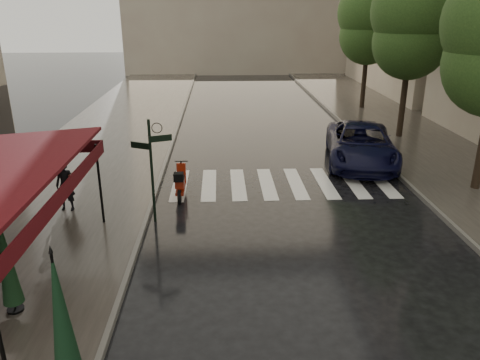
{
  "coord_description": "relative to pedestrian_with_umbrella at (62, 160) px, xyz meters",
  "views": [
    {
      "loc": [
        0.77,
        -9.77,
        5.99
      ],
      "look_at": [
        1.32,
        2.64,
        1.4
      ],
      "focal_mm": 35.0,
      "sensor_mm": 36.0,
      "label": 1
    }
  ],
  "objects": [
    {
      "name": "tree_mid",
      "position": [
        13.45,
        8.29,
        3.87
      ],
      "size": [
        3.8,
        3.8,
        8.34
      ],
      "color": "black",
      "rests_on": "sidewalk_far"
    },
    {
      "name": "scooter",
      "position": [
        3.38,
        1.13,
        -1.22
      ],
      "size": [
        0.44,
        1.66,
        1.09
      ],
      "rotation": [
        0.0,
        0.0,
        -0.0
      ],
      "color": "black",
      "rests_on": "ground"
    },
    {
      "name": "parked_car",
      "position": [
        10.43,
        4.58,
        -0.94
      ],
      "size": [
        3.57,
        5.99,
        1.56
      ],
      "primitive_type": "imported",
      "rotation": [
        0.0,
        0.0,
        -0.18
      ],
      "color": "black",
      "rests_on": "ground"
    },
    {
      "name": "pedestrian_with_umbrella",
      "position": [
        0.0,
        0.0,
        0.0
      ],
      "size": [
        1.01,
        1.02,
        2.41
      ],
      "rotation": [
        0.0,
        0.0,
        -0.08
      ],
      "color": "black",
      "rests_on": "sidewalk_near"
    },
    {
      "name": "ground",
      "position": [
        3.95,
        -3.71,
        -1.72
      ],
      "size": [
        120.0,
        120.0,
        0.0
      ],
      "primitive_type": "plane",
      "color": "black",
      "rests_on": "ground"
    },
    {
      "name": "signpost",
      "position": [
        2.75,
        -0.71,
        0.11
      ],
      "size": [
        1.17,
        0.29,
        3.1
      ],
      "color": "black",
      "rests_on": "ground"
    },
    {
      "name": "curb_near",
      "position": [
        2.5,
        8.29,
        -1.65
      ],
      "size": [
        0.12,
        60.0,
        0.16
      ],
      "primitive_type": "cube",
      "color": "#595651",
      "rests_on": "ground"
    },
    {
      "name": "parasol_front",
      "position": [
        2.3,
        -7.52,
        -0.17
      ],
      "size": [
        0.48,
        0.48,
        2.67
      ],
      "color": "black",
      "rests_on": "sidewalk_near"
    },
    {
      "name": "crosswalk",
      "position": [
        6.92,
        2.29,
        -1.72
      ],
      "size": [
        7.85,
        3.2,
        0.01
      ],
      "color": "silver",
      "rests_on": "ground"
    },
    {
      "name": "curb_far",
      "position": [
        11.4,
        8.29,
        -1.65
      ],
      "size": [
        0.12,
        60.0,
        0.16
      ],
      "primitive_type": "cube",
      "color": "#595651",
      "rests_on": "ground"
    },
    {
      "name": "sidewalk_far",
      "position": [
        14.2,
        8.29,
        -1.66
      ],
      "size": [
        5.5,
        60.0,
        0.12
      ],
      "primitive_type": "cube",
      "color": "#38332D",
      "rests_on": "ground"
    },
    {
      "name": "tree_far",
      "position": [
        13.65,
        15.29,
        3.73
      ],
      "size": [
        3.8,
        3.8,
        8.16
      ],
      "color": "black",
      "rests_on": "sidewalk_far"
    },
    {
      "name": "parasol_back",
      "position": [
        0.45,
        -5.17,
        -0.41
      ],
      "size": [
        0.41,
        0.41,
        2.21
      ],
      "color": "black",
      "rests_on": "sidewalk_near"
    },
    {
      "name": "sidewalk_near",
      "position": [
        -0.55,
        8.29,
        -1.66
      ],
      "size": [
        6.0,
        60.0,
        0.12
      ],
      "primitive_type": "cube",
      "color": "#38332D",
      "rests_on": "ground"
    }
  ]
}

